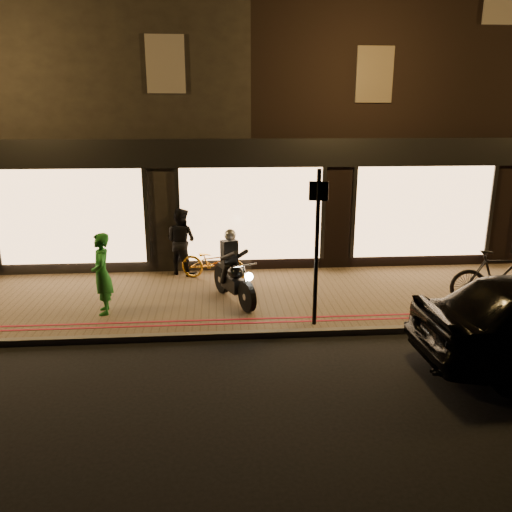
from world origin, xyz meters
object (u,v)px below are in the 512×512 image
at_px(bicycle_gold, 213,262).
at_px(person_green, 102,274).
at_px(motorcycle, 233,274).
at_px(sign_post, 317,241).

xyz_separation_m(bicycle_gold, person_green, (-2.22, -2.01, 0.40)).
xyz_separation_m(motorcycle, person_green, (-2.66, -0.49, 0.22)).
bearing_deg(person_green, sign_post, 65.02).
bearing_deg(bicycle_gold, person_green, 154.22).
height_order(bicycle_gold, person_green, person_green).
xyz_separation_m(sign_post, bicycle_gold, (-1.97, 2.92, -1.23)).
bearing_deg(sign_post, motorcycle, 137.59).
distance_m(motorcycle, bicycle_gold, 1.59).
relative_size(sign_post, person_green, 1.79).
height_order(motorcycle, sign_post, sign_post).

